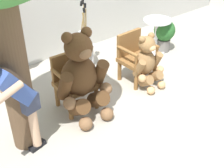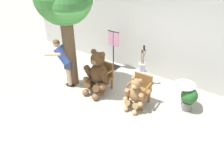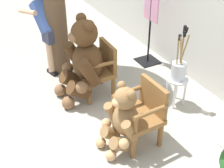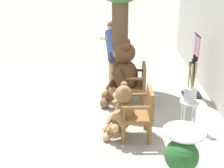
{
  "view_description": "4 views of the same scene",
  "coord_description": "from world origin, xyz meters",
  "px_view_note": "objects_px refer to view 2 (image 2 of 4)",
  "views": [
    {
      "loc": [
        -2.68,
        -2.83,
        3.02
      ],
      "look_at": [
        -0.35,
        0.11,
        0.57
      ],
      "focal_mm": 50.0,
      "sensor_mm": 36.0,
      "label": 1
    },
    {
      "loc": [
        2.77,
        -3.82,
        3.91
      ],
      "look_at": [
        -0.03,
        0.29,
        0.59
      ],
      "focal_mm": 35.0,
      "sensor_mm": 36.0,
      "label": 2
    },
    {
      "loc": [
        3.23,
        -1.14,
        3.0
      ],
      "look_at": [
        0.13,
        0.53,
        0.65
      ],
      "focal_mm": 50.0,
      "sensor_mm": 36.0,
      "label": 3
    },
    {
      "loc": [
        5.23,
        0.32,
        2.77
      ],
      "look_at": [
        -0.07,
        0.23,
        0.67
      ],
      "focal_mm": 50.0,
      "sensor_mm": 36.0,
      "label": 4
    }
  ],
  "objects_px": {
    "white_stool": "(141,74)",
    "clothing_display_stand": "(113,49)",
    "teddy_bear_large": "(97,73)",
    "potted_plant": "(189,98)",
    "wooden_chair_right": "(140,89)",
    "wooden_chair_left": "(103,75)",
    "brush_bucket": "(142,66)",
    "person_visitor": "(65,59)",
    "round_side_table": "(183,93)",
    "patio_tree": "(64,0)",
    "teddy_bear_small": "(135,94)"
  },
  "relations": [
    {
      "from": "white_stool",
      "to": "clothing_display_stand",
      "type": "distance_m",
      "value": 1.42
    },
    {
      "from": "teddy_bear_large",
      "to": "potted_plant",
      "type": "xyz_separation_m",
      "value": [
        2.5,
        0.71,
        -0.27
      ]
    },
    {
      "from": "wooden_chair_right",
      "to": "wooden_chair_left",
      "type": "bearing_deg",
      "value": 180.0
    },
    {
      "from": "teddy_bear_large",
      "to": "brush_bucket",
      "type": "xyz_separation_m",
      "value": [
        0.85,
        1.17,
        -0.02
      ]
    },
    {
      "from": "person_visitor",
      "to": "round_side_table",
      "type": "distance_m",
      "value": 3.55
    },
    {
      "from": "wooden_chair_right",
      "to": "clothing_display_stand",
      "type": "distance_m",
      "value": 2.19
    },
    {
      "from": "teddy_bear_large",
      "to": "clothing_display_stand",
      "type": "height_order",
      "value": "clothing_display_stand"
    },
    {
      "from": "wooden_chair_left",
      "to": "potted_plant",
      "type": "xyz_separation_m",
      "value": [
        2.5,
        0.46,
        -0.07
      ]
    },
    {
      "from": "wooden_chair_right",
      "to": "patio_tree",
      "type": "relative_size",
      "value": 0.25
    },
    {
      "from": "teddy_bear_small",
      "to": "patio_tree",
      "type": "xyz_separation_m",
      "value": [
        -2.19,
        -0.06,
        2.13
      ]
    },
    {
      "from": "person_visitor",
      "to": "brush_bucket",
      "type": "bearing_deg",
      "value": 35.33
    },
    {
      "from": "teddy_bear_small",
      "to": "clothing_display_stand",
      "type": "xyz_separation_m",
      "value": [
        -1.76,
        1.58,
        0.25
      ]
    },
    {
      "from": "wooden_chair_left",
      "to": "clothing_display_stand",
      "type": "distance_m",
      "value": 1.4
    },
    {
      "from": "teddy_bear_small",
      "to": "teddy_bear_large",
      "type": "bearing_deg",
      "value": 178.29
    },
    {
      "from": "teddy_bear_large",
      "to": "patio_tree",
      "type": "height_order",
      "value": "patio_tree"
    },
    {
      "from": "wooden_chair_left",
      "to": "person_visitor",
      "type": "distance_m",
      "value": 1.24
    },
    {
      "from": "person_visitor",
      "to": "brush_bucket",
      "type": "distance_m",
      "value": 2.37
    },
    {
      "from": "brush_bucket",
      "to": "person_visitor",
      "type": "bearing_deg",
      "value": -144.67
    },
    {
      "from": "wooden_chair_left",
      "to": "round_side_table",
      "type": "xyz_separation_m",
      "value": [
        2.32,
        0.51,
        -0.01
      ]
    },
    {
      "from": "person_visitor",
      "to": "white_stool",
      "type": "bearing_deg",
      "value": 35.35
    },
    {
      "from": "round_side_table",
      "to": "clothing_display_stand",
      "type": "relative_size",
      "value": 0.53
    },
    {
      "from": "round_side_table",
      "to": "white_stool",
      "type": "bearing_deg",
      "value": 164.56
    },
    {
      "from": "potted_plant",
      "to": "person_visitor",
      "type": "bearing_deg",
      "value": -165.82
    },
    {
      "from": "wooden_chair_left",
      "to": "brush_bucket",
      "type": "height_order",
      "value": "brush_bucket"
    },
    {
      "from": "teddy_bear_large",
      "to": "wooden_chair_left",
      "type": "bearing_deg",
      "value": 88.98
    },
    {
      "from": "round_side_table",
      "to": "clothing_display_stand",
      "type": "distance_m",
      "value": 2.92
    },
    {
      "from": "round_side_table",
      "to": "person_visitor",
      "type": "bearing_deg",
      "value": -164.33
    },
    {
      "from": "teddy_bear_large",
      "to": "brush_bucket",
      "type": "height_order",
      "value": "teddy_bear_large"
    },
    {
      "from": "wooden_chair_left",
      "to": "patio_tree",
      "type": "height_order",
      "value": "patio_tree"
    },
    {
      "from": "potted_plant",
      "to": "clothing_display_stand",
      "type": "height_order",
      "value": "clothing_display_stand"
    },
    {
      "from": "white_stool",
      "to": "round_side_table",
      "type": "xyz_separation_m",
      "value": [
        1.48,
        -0.41,
        0.09
      ]
    },
    {
      "from": "patio_tree",
      "to": "potted_plant",
      "type": "xyz_separation_m",
      "value": [
        3.41,
        0.81,
        -2.2
      ]
    },
    {
      "from": "wooden_chair_right",
      "to": "clothing_display_stand",
      "type": "bearing_deg",
      "value": 143.75
    },
    {
      "from": "clothing_display_stand",
      "to": "patio_tree",
      "type": "bearing_deg",
      "value": -104.72
    },
    {
      "from": "wooden_chair_left",
      "to": "wooden_chair_right",
      "type": "distance_m",
      "value": 1.28
    },
    {
      "from": "wooden_chair_right",
      "to": "person_visitor",
      "type": "bearing_deg",
      "value": -169.29
    },
    {
      "from": "teddy_bear_large",
      "to": "white_stool",
      "type": "distance_m",
      "value": 1.48
    },
    {
      "from": "potted_plant",
      "to": "clothing_display_stand",
      "type": "distance_m",
      "value": 3.11
    },
    {
      "from": "wooden_chair_left",
      "to": "potted_plant",
      "type": "bearing_deg",
      "value": 10.4
    },
    {
      "from": "teddy_bear_large",
      "to": "clothing_display_stand",
      "type": "relative_size",
      "value": 1.0
    },
    {
      "from": "person_visitor",
      "to": "clothing_display_stand",
      "type": "xyz_separation_m",
      "value": [
        0.6,
        1.73,
        -0.17
      ]
    },
    {
      "from": "patio_tree",
      "to": "teddy_bear_large",
      "type": "bearing_deg",
      "value": 5.9
    },
    {
      "from": "patio_tree",
      "to": "potted_plant",
      "type": "bearing_deg",
      "value": 13.32
    },
    {
      "from": "white_stool",
      "to": "teddy_bear_large",
      "type": "bearing_deg",
      "value": -125.83
    },
    {
      "from": "teddy_bear_small",
      "to": "person_visitor",
      "type": "height_order",
      "value": "person_visitor"
    },
    {
      "from": "person_visitor",
      "to": "clothing_display_stand",
      "type": "distance_m",
      "value": 1.84
    },
    {
      "from": "teddy_bear_large",
      "to": "teddy_bear_small",
      "type": "relative_size",
      "value": 1.42
    },
    {
      "from": "teddy_bear_large",
      "to": "teddy_bear_small",
      "type": "distance_m",
      "value": 1.3
    },
    {
      "from": "teddy_bear_large",
      "to": "person_visitor",
      "type": "distance_m",
      "value": 1.11
    },
    {
      "from": "wooden_chair_right",
      "to": "teddy_bear_small",
      "type": "height_order",
      "value": "teddy_bear_small"
    }
  ]
}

